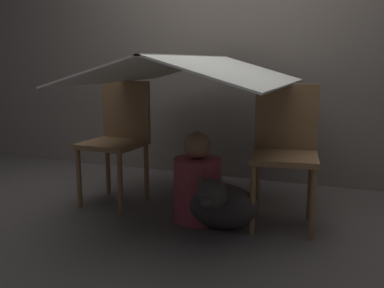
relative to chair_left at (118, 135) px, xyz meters
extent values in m
plane|color=#47423D|center=(0.63, -0.18, -0.51)|extent=(8.80, 8.80, 0.00)
cube|color=#6B6056|center=(0.63, 1.00, 0.74)|extent=(7.00, 0.05, 2.50)
cylinder|color=brown|center=(-0.20, -0.24, -0.29)|extent=(0.04, 0.04, 0.44)
cylinder|color=brown|center=(0.16, -0.27, -0.29)|extent=(0.04, 0.04, 0.44)
cylinder|color=brown|center=(-0.17, 0.12, -0.29)|extent=(0.04, 0.04, 0.44)
cylinder|color=brown|center=(0.19, 0.09, -0.29)|extent=(0.04, 0.04, 0.44)
cube|color=brown|center=(0.00, -0.08, -0.05)|extent=(0.44, 0.44, 0.04)
cube|color=brown|center=(0.01, 0.12, 0.18)|extent=(0.42, 0.06, 0.44)
cylinder|color=brown|center=(1.10, -0.28, -0.29)|extent=(0.04, 0.04, 0.44)
cylinder|color=brown|center=(1.46, -0.23, -0.29)|extent=(0.04, 0.04, 0.44)
cylinder|color=brown|center=(1.05, 0.08, -0.29)|extent=(0.04, 0.04, 0.44)
cylinder|color=brown|center=(1.41, 0.13, -0.29)|extent=(0.04, 0.04, 0.44)
cube|color=brown|center=(1.26, -0.08, -0.05)|extent=(0.47, 0.47, 0.04)
cube|color=brown|center=(1.23, 0.12, 0.18)|extent=(0.41, 0.08, 0.44)
cube|color=silver|center=(0.31, -0.08, 0.49)|extent=(0.63, 1.55, 0.19)
cube|color=silver|center=(0.94, -0.08, 0.49)|extent=(0.63, 1.55, 0.19)
cube|color=silver|center=(0.63, -0.08, 0.58)|extent=(0.04, 1.55, 0.01)
cylinder|color=maroon|center=(0.70, -0.17, -0.30)|extent=(0.32, 0.32, 0.43)
sphere|color=brown|center=(0.70, -0.17, 0.00)|extent=(0.18, 0.18, 0.18)
ellipsoid|color=#332D28|center=(0.89, -0.26, -0.36)|extent=(0.50, 0.22, 0.30)
sphere|color=#332D28|center=(0.89, -0.44, -0.23)|extent=(0.19, 0.19, 0.19)
ellipsoid|color=#332D28|center=(0.89, -0.53, -0.25)|extent=(0.08, 0.10, 0.07)
cone|color=#332D28|center=(0.83, -0.44, -0.16)|extent=(0.07, 0.07, 0.09)
cone|color=#332D28|center=(0.95, -0.44, -0.16)|extent=(0.07, 0.07, 0.09)
camera|label=1|loc=(1.65, -2.77, 0.55)|focal=40.00mm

